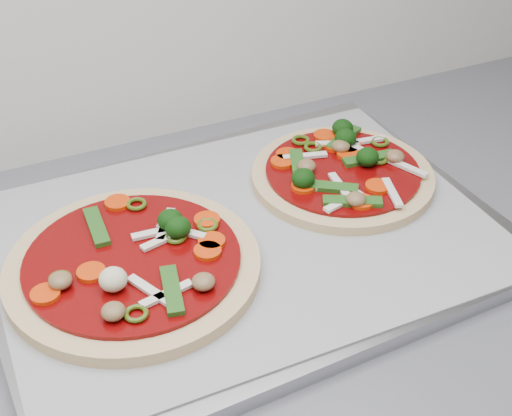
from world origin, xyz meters
name	(u,v)px	position (x,y,z in m)	size (l,w,h in m)	color
baking_tray	(244,239)	(-0.71, 1.36, 0.91)	(0.48, 0.36, 0.02)	#9D9CA2
parchment	(244,232)	(-0.71, 1.36, 0.92)	(0.46, 0.34, 0.00)	gray
pizza_left	(135,264)	(-0.82, 1.35, 0.93)	(0.26, 0.26, 0.04)	tan
pizza_right	(342,172)	(-0.58, 1.40, 0.93)	(0.23, 0.23, 0.03)	tan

